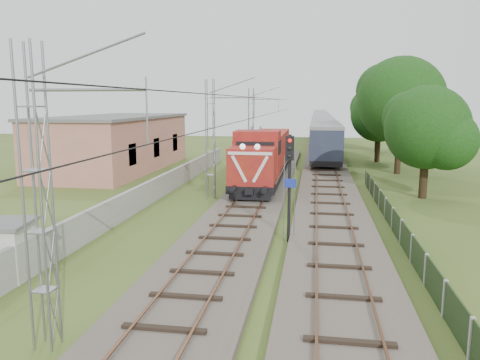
% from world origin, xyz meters
% --- Properties ---
extents(ground, '(140.00, 140.00, 0.00)m').
position_xyz_m(ground, '(0.00, 0.00, 0.00)').
color(ground, '#3A501E').
rests_on(ground, ground).
extents(track_main, '(4.20, 70.00, 0.45)m').
position_xyz_m(track_main, '(0.00, 7.00, 0.18)').
color(track_main, '#6B6054').
rests_on(track_main, ground).
extents(track_side, '(4.20, 80.00, 0.45)m').
position_xyz_m(track_side, '(5.00, 20.00, 0.18)').
color(track_side, '#6B6054').
rests_on(track_side, ground).
extents(catenary, '(3.31, 70.00, 8.00)m').
position_xyz_m(catenary, '(-2.95, 12.00, 4.05)').
color(catenary, gray).
rests_on(catenary, ground).
extents(boundary_wall, '(0.25, 40.00, 1.50)m').
position_xyz_m(boundary_wall, '(-6.50, 12.00, 0.75)').
color(boundary_wall, '#9E9E99').
rests_on(boundary_wall, ground).
extents(station_building, '(8.40, 20.40, 5.22)m').
position_xyz_m(station_building, '(-15.00, 24.00, 2.63)').
color(station_building, tan).
rests_on(station_building, ground).
extents(fence, '(0.12, 32.00, 1.20)m').
position_xyz_m(fence, '(8.00, 3.00, 0.60)').
color(fence, black).
rests_on(fence, ground).
extents(locomotive, '(3.08, 17.57, 4.46)m').
position_xyz_m(locomotive, '(0.00, 18.32, 2.29)').
color(locomotive, black).
rests_on(locomotive, ground).
extents(coach_rake, '(3.15, 94.08, 3.64)m').
position_xyz_m(coach_rake, '(5.00, 71.24, 2.60)').
color(coach_rake, black).
rests_on(coach_rake, ground).
extents(signal_post, '(0.56, 0.43, 5.05)m').
position_xyz_m(signal_post, '(2.85, 2.53, 3.47)').
color(signal_post, black).
rests_on(signal_post, ground).
extents(relay_hut, '(2.40, 2.40, 2.15)m').
position_xyz_m(relay_hut, '(-7.40, -3.63, 1.09)').
color(relay_hut, beige).
rests_on(relay_hut, ground).
extents(tree_a, '(5.89, 5.61, 7.64)m').
position_xyz_m(tree_a, '(11.41, 14.25, 4.76)').
color(tree_a, '#342715').
rests_on(tree_a, ground).
extents(tree_b, '(8.15, 7.76, 10.56)m').
position_xyz_m(tree_b, '(11.56, 25.38, 6.59)').
color(tree_b, '#342715').
rests_on(tree_b, ground).
extents(tree_c, '(6.41, 6.10, 8.31)m').
position_xyz_m(tree_c, '(10.81, 34.03, 5.18)').
color(tree_c, '#342715').
rests_on(tree_c, ground).
extents(tree_d, '(6.28, 5.98, 8.14)m').
position_xyz_m(tree_d, '(12.12, 45.31, 5.08)').
color(tree_d, '#342715').
rests_on(tree_d, ground).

